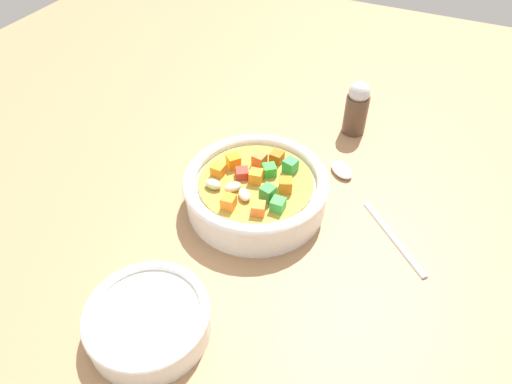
{
  "coord_description": "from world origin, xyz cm",
  "views": [
    {
      "loc": [
        17.3,
        -36.95,
        41.16
      ],
      "look_at": [
        0.0,
        0.0,
        2.16
      ],
      "focal_mm": 32.07,
      "sensor_mm": 36.0,
      "label": 1
    }
  ],
  "objects_px": {
    "side_bowl_small": "(148,320)",
    "pepper_shaker": "(357,108)",
    "spoon": "(364,198)",
    "soup_bowl_main": "(256,189)"
  },
  "relations": [
    {
      "from": "side_bowl_small",
      "to": "pepper_shaker",
      "type": "bearing_deg",
      "value": 77.96
    },
    {
      "from": "spoon",
      "to": "side_bowl_small",
      "type": "xyz_separation_m",
      "value": [
        -0.14,
        -0.27,
        0.01
      ]
    },
    {
      "from": "soup_bowl_main",
      "to": "pepper_shaker",
      "type": "distance_m",
      "value": 0.22
    },
    {
      "from": "soup_bowl_main",
      "to": "pepper_shaker",
      "type": "height_order",
      "value": "pepper_shaker"
    },
    {
      "from": "soup_bowl_main",
      "to": "spoon",
      "type": "height_order",
      "value": "soup_bowl_main"
    },
    {
      "from": "side_bowl_small",
      "to": "pepper_shaker",
      "type": "relative_size",
      "value": 1.47
    },
    {
      "from": "spoon",
      "to": "pepper_shaker",
      "type": "height_order",
      "value": "pepper_shaker"
    },
    {
      "from": "soup_bowl_main",
      "to": "side_bowl_small",
      "type": "distance_m",
      "value": 0.2
    },
    {
      "from": "spoon",
      "to": "soup_bowl_main",
      "type": "bearing_deg",
      "value": 71.91
    },
    {
      "from": "soup_bowl_main",
      "to": "spoon",
      "type": "distance_m",
      "value": 0.14
    }
  ]
}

